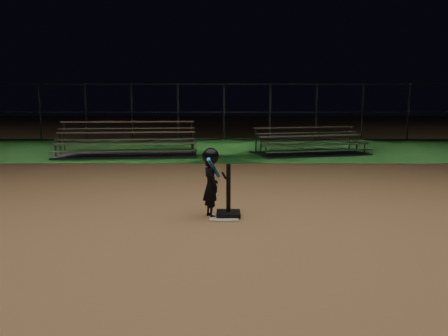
{
  "coord_description": "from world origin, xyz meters",
  "views": [
    {
      "loc": [
        0.0,
        -7.07,
        1.9
      ],
      "look_at": [
        0.0,
        1.0,
        0.65
      ],
      "focal_mm": 36.89,
      "sensor_mm": 36.0,
      "label": 1
    }
  ],
  "objects_px": {
    "home_plate": "(224,217)",
    "child_batter": "(211,181)",
    "bleacher_left": "(127,148)",
    "bleacher_right": "(310,149)",
    "batting_tee": "(228,206)"
  },
  "relations": [
    {
      "from": "home_plate",
      "to": "bleacher_right",
      "type": "bearing_deg",
      "value": 70.63
    },
    {
      "from": "bleacher_left",
      "to": "bleacher_right",
      "type": "relative_size",
      "value": 1.17
    },
    {
      "from": "home_plate",
      "to": "child_batter",
      "type": "height_order",
      "value": "child_batter"
    },
    {
      "from": "child_batter",
      "to": "bleacher_right",
      "type": "xyz_separation_m",
      "value": [
        3.11,
        8.16,
        -0.41
      ]
    },
    {
      "from": "child_batter",
      "to": "bleacher_right",
      "type": "bearing_deg",
      "value": -43.97
    },
    {
      "from": "home_plate",
      "to": "child_batter",
      "type": "distance_m",
      "value": 0.62
    },
    {
      "from": "batting_tee",
      "to": "bleacher_right",
      "type": "relative_size",
      "value": 0.21
    },
    {
      "from": "home_plate",
      "to": "bleacher_left",
      "type": "relative_size",
      "value": 0.1
    },
    {
      "from": "batting_tee",
      "to": "bleacher_right",
      "type": "height_order",
      "value": "bleacher_right"
    },
    {
      "from": "batting_tee",
      "to": "child_batter",
      "type": "xyz_separation_m",
      "value": [
        -0.28,
        -0.0,
        0.41
      ]
    },
    {
      "from": "batting_tee",
      "to": "child_batter",
      "type": "relative_size",
      "value": 0.75
    },
    {
      "from": "bleacher_right",
      "to": "home_plate",
      "type": "bearing_deg",
      "value": -124.05
    },
    {
      "from": "child_batter",
      "to": "bleacher_right",
      "type": "height_order",
      "value": "child_batter"
    },
    {
      "from": "home_plate",
      "to": "batting_tee",
      "type": "bearing_deg",
      "value": 51.1
    },
    {
      "from": "home_plate",
      "to": "child_batter",
      "type": "xyz_separation_m",
      "value": [
        -0.21,
        0.09,
        0.58
      ]
    }
  ]
}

